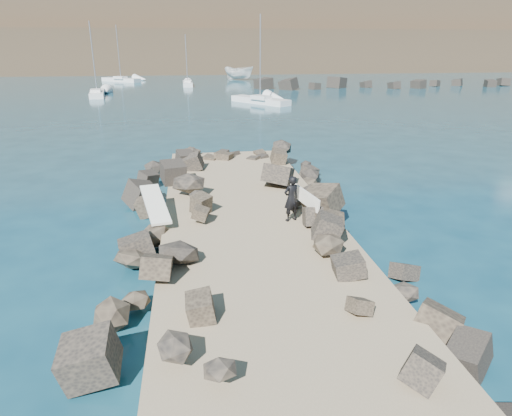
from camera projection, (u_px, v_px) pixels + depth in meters
The scene contains 14 objects.
ground at pixel (252, 239), 15.75m from camera, with size 800.00×800.00×0.00m, color #0F384C.
jetty at pixel (261, 256), 13.79m from camera, with size 6.00×26.00×0.60m, color #8C7759.
riprap_left at pixel (164, 249), 13.80m from camera, with size 2.60×22.00×1.00m, color black.
riprap_right at pixel (348, 238), 14.57m from camera, with size 2.60×22.00×1.00m, color black.
breakwater_secondary at pixel (427, 83), 71.43m from camera, with size 52.00×4.00×1.20m, color black.
headland at pixel (220, 15), 160.73m from camera, with size 360.00×140.00×32.00m, color #2D4919.
surfboard_resting at pixel (155, 207), 15.76m from camera, with size 0.66×2.65×0.09m, color white.
boat_imported at pixel (239, 73), 86.55m from camera, with size 2.47×6.57×2.54m, color silver.
surfer_with_board at pixel (293, 198), 15.51m from camera, with size 1.09×1.92×1.59m.
sailboat_b at pixel (188, 84), 73.98m from camera, with size 1.59×6.61×7.99m.
sailboat_c at pixel (260, 100), 51.79m from camera, with size 6.10×7.56×9.58m.
sailboat_f at pixel (353, 70), 111.15m from camera, with size 1.53×5.30×6.50m.
sailboat_a at pixel (97, 93), 59.07m from camera, with size 2.78×7.88×9.24m.
sailboat_e at pixel (121, 80), 82.09m from camera, with size 7.45×6.53×9.71m.
Camera 1 is at (-1.90, -14.33, 6.34)m, focal length 32.00 mm.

